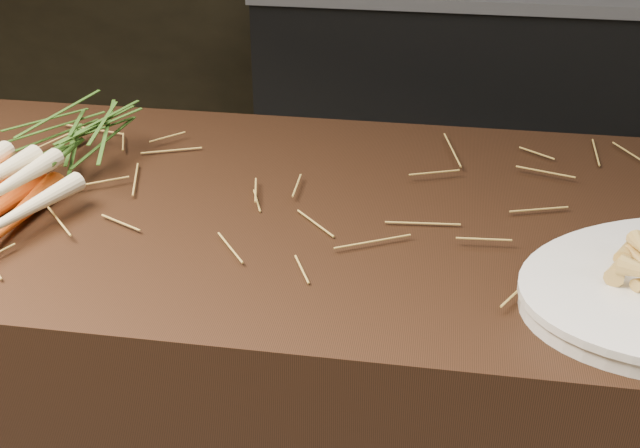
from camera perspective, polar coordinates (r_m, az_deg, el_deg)
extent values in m
cube|color=black|center=(1.44, 4.26, -15.09)|extent=(2.40, 0.70, 0.90)
cube|color=black|center=(3.11, 13.15, 8.44)|extent=(1.80, 0.60, 0.80)
cone|color=#CC571C|center=(1.18, -21.32, -0.06)|extent=(0.05, 0.28, 0.04)
cone|color=beige|center=(1.17, -21.66, 2.32)|extent=(0.06, 0.26, 0.04)
cone|color=beige|center=(1.14, -21.14, 0.39)|extent=(0.11, 0.25, 0.03)
ellipsoid|color=#366720|center=(1.36, -17.20, 5.97)|extent=(0.20, 0.26, 0.09)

